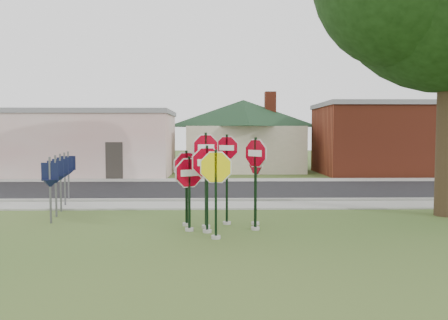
{
  "coord_description": "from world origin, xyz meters",
  "views": [
    {
      "loc": [
        -0.03,
        -10.56,
        2.69
      ],
      "look_at": [
        0.2,
        2.0,
        1.93
      ],
      "focal_mm": 35.0,
      "sensor_mm": 36.0,
      "label": 1
    }
  ],
  "objects_px": {
    "stop_sign_yellow": "(216,182)",
    "pedestrian": "(191,166)",
    "stop_sign_center": "(207,176)",
    "stop_sign_left": "(189,184)"
  },
  "relations": [
    {
      "from": "stop_sign_yellow",
      "to": "pedestrian",
      "type": "xyz_separation_m",
      "value": [
        -1.45,
        14.09,
        -0.65
      ]
    },
    {
      "from": "stop_sign_yellow",
      "to": "stop_sign_center",
      "type": "bearing_deg",
      "value": 108.91
    },
    {
      "from": "stop_sign_yellow",
      "to": "stop_sign_left",
      "type": "bearing_deg",
      "value": 128.78
    },
    {
      "from": "stop_sign_center",
      "to": "stop_sign_left",
      "type": "xyz_separation_m",
      "value": [
        -0.5,
        0.22,
        -0.24
      ]
    },
    {
      "from": "stop_sign_left",
      "to": "stop_sign_yellow",
      "type": "bearing_deg",
      "value": -51.22
    },
    {
      "from": "stop_sign_center",
      "to": "pedestrian",
      "type": "distance_m",
      "value": 13.47
    },
    {
      "from": "stop_sign_left",
      "to": "pedestrian",
      "type": "relative_size",
      "value": 1.43
    },
    {
      "from": "stop_sign_left",
      "to": "stop_sign_center",
      "type": "bearing_deg",
      "value": -23.5
    },
    {
      "from": "stop_sign_center",
      "to": "pedestrian",
      "type": "xyz_separation_m",
      "value": [
        -1.21,
        13.39,
        -0.72
      ]
    },
    {
      "from": "stop_sign_left",
      "to": "pedestrian",
      "type": "xyz_separation_m",
      "value": [
        -0.71,
        13.18,
        -0.49
      ]
    }
  ]
}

